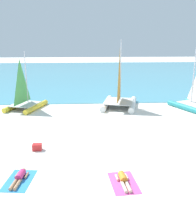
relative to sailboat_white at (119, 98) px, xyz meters
name	(u,v)px	position (x,y,z in m)	size (l,w,h in m)	color
ground_plane	(95,112)	(-2.23, -1.46, -0.87)	(120.00, 120.00, 0.00)	white
ocean_water	(88,74)	(-2.23, 21.33, -0.84)	(120.00, 40.00, 0.05)	#4C9EB7
sailboat_white	(119,98)	(0.00, 0.00, 0.00)	(3.81, 5.01, 5.84)	white
sailboat_yellow	(25,101)	(-8.21, -0.12, -0.15)	(3.43, 4.28, 4.85)	yellow
sailboat_teal	(196,100)	(6.49, -1.01, -0.09)	(3.93, 4.69, 5.22)	teal
towel_left	(19,181)	(-6.07, -12.25, -0.86)	(1.10, 1.90, 0.01)	#338CD8
sunbather_left	(20,177)	(-6.06, -12.19, -0.74)	(0.59, 1.57, 0.30)	#D83372
towel_right	(124,183)	(-1.54, -12.70, -0.86)	(1.10, 1.90, 0.01)	#D84C99
sunbather_right	(123,179)	(-1.54, -12.63, -0.74)	(0.58, 1.57, 0.30)	orange
cooler_box	(37,147)	(-5.80, -9.01, -0.69)	(0.50, 0.36, 0.36)	red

